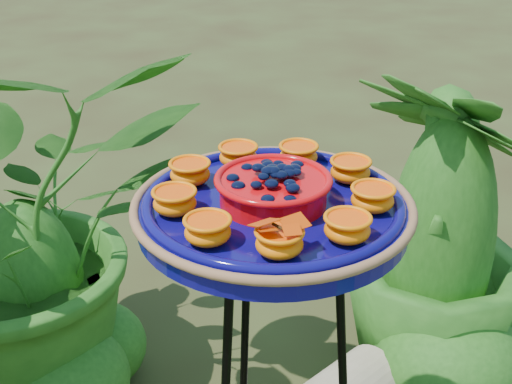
{
  "coord_description": "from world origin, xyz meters",
  "views": [
    {
      "loc": [
        0.05,
        -1.04,
        1.4
      ],
      "look_at": [
        0.05,
        -0.04,
        0.91
      ],
      "focal_mm": 50.0,
      "sensor_mm": 36.0,
      "label": 1
    }
  ],
  "objects": [
    {
      "name": "feeder_dish",
      "position": [
        0.08,
        -0.05,
        0.89
      ],
      "size": [
        0.56,
        0.56,
        0.1
      ],
      "rotation": [
        0.0,
        0.0,
        0.39
      ],
      "color": "#0A075A",
      "rests_on": "tripod_stand"
    },
    {
      "name": "shrub_back_left",
      "position": [
        -0.55,
        0.56,
        0.51
      ],
      "size": [
        1.16,
        1.11,
        1.01
      ],
      "primitive_type": "imported",
      "rotation": [
        0.0,
        0.0,
        0.44
      ],
      "color": "#205115",
      "rests_on": "ground"
    },
    {
      "name": "shrub_back_right",
      "position": [
        0.55,
        0.62,
        0.45
      ],
      "size": [
        0.72,
        0.72,
        0.91
      ],
      "primitive_type": "imported",
      "rotation": [
        0.0,
        0.0,
        2.36
      ],
      "color": "#205115",
      "rests_on": "ground"
    }
  ]
}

